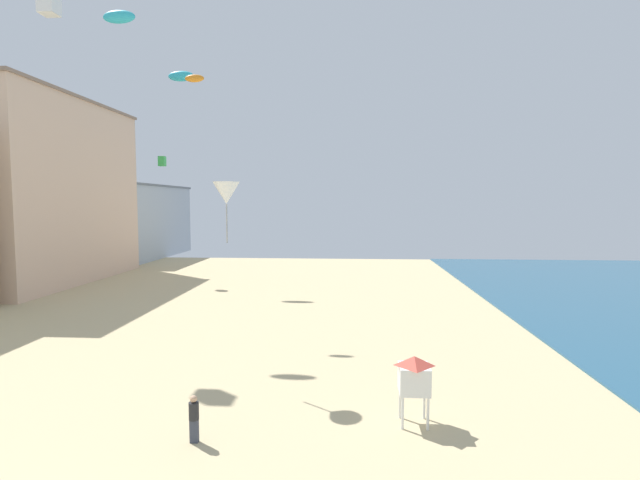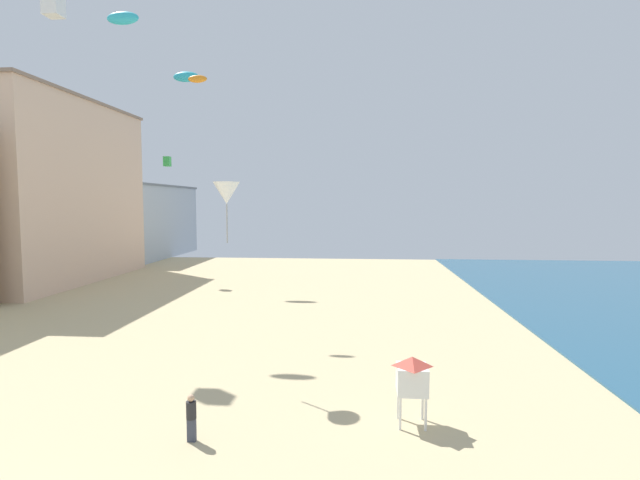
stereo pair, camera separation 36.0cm
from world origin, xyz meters
TOP-DOWN VIEW (x-y plane):
  - boardwalk_hotel_mid at (-26.73, 37.72)m, footprint 17.88×22.07m
  - boardwalk_hotel_far at (-26.73, 60.85)m, footprint 15.48×20.56m
  - kite_flyer at (3.48, 6.49)m, footprint 0.34×0.34m
  - lifeguard_stand at (11.09, 8.37)m, footprint 1.10×1.10m
  - kite_green_box at (-10.97, 39.55)m, footprint 0.65×0.65m
  - kite_cyan_parafoil at (-8.51, 38.92)m, footprint 2.65×0.74m
  - kite_white_delta at (3.00, 12.83)m, footprint 1.24×1.24m
  - kite_white_box at (-9.35, 19.32)m, footprint 0.99×0.99m
  - kite_cyan_parafoil_2 at (-6.29, 21.83)m, footprint 2.14×0.60m
  - kite_orange_parafoil at (-1.93, 23.38)m, footprint 1.32×0.37m

SIDE VIEW (x-z plane):
  - kite_flyer at x=3.48m, z-range 0.10..1.74m
  - lifeguard_stand at x=11.09m, z-range 0.56..3.11m
  - boardwalk_hotel_far at x=-26.73m, z-range 0.01..10.83m
  - kite_white_delta at x=3.00m, z-range 7.17..9.99m
  - boardwalk_hotel_mid at x=-26.73m, z-range 0.01..18.64m
  - kite_green_box at x=-10.97m, z-range 11.95..12.97m
  - kite_orange_parafoil at x=-1.93m, z-range 16.29..16.81m
  - kite_cyan_parafoil_2 at x=-6.29m, z-range 19.69..20.52m
  - kite_white_box at x=-9.35m, z-range 19.36..20.91m
  - kite_cyan_parafoil at x=-8.51m, z-range 20.36..21.40m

